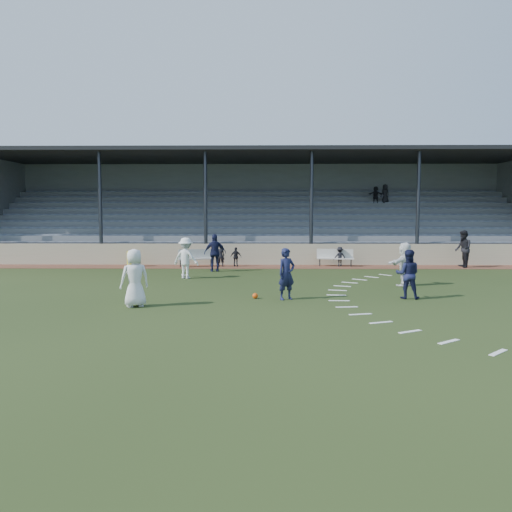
{
  "coord_description": "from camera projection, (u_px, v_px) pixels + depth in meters",
  "views": [
    {
      "loc": [
        0.28,
        -16.69,
        2.98
      ],
      "look_at": [
        0.0,
        2.5,
        1.3
      ],
      "focal_mm": 35.0,
      "sensor_mm": 36.0,
      "label": 1
    }
  ],
  "objects": [
    {
      "name": "retaining_wall",
      "position": [
        258.0,
        254.0,
        28.34
      ],
      "size": [
        34.0,
        0.18,
        1.2
      ],
      "primitive_type": "cube",
      "color": "#BAAE8F",
      "rests_on": "ground"
    },
    {
      "name": "player_white_wing",
      "position": [
        186.0,
        258.0,
        22.51
      ],
      "size": [
        1.35,
        1.03,
        1.85
      ],
      "primitive_type": "imported",
      "rotation": [
        0.0,
        0.0,
        2.82
      ],
      "color": "white",
      "rests_on": "ground"
    },
    {
      "name": "bench_right",
      "position": [
        335.0,
        256.0,
        27.51
      ],
      "size": [
        2.03,
        0.69,
        0.95
      ],
      "rotation": [
        0.0,
        0.0,
        -0.12
      ],
      "color": "beige",
      "rests_on": "cinder_track"
    },
    {
      "name": "player_white_back",
      "position": [
        404.0,
        264.0,
        20.27
      ],
      "size": [
        1.6,
        1.46,
        1.77
      ],
      "primitive_type": "imported",
      "rotation": [
        0.0,
        0.0,
        3.84
      ],
      "color": "white",
      "rests_on": "ground"
    },
    {
      "name": "bench_left",
      "position": [
        196.0,
        256.0,
        27.33
      ],
      "size": [
        2.02,
        1.12,
        0.95
      ],
      "rotation": [
        0.0,
        0.0,
        0.35
      ],
      "color": "beige",
      "rests_on": "cinder_track"
    },
    {
      "name": "player_navy_wing",
      "position": [
        215.0,
        253.0,
        25.15
      ],
      "size": [
        1.18,
        0.68,
        1.89
      ],
      "primitive_type": "imported",
      "rotation": [
        0.0,
        0.0,
        3.35
      ],
      "color": "#16193C",
      "rests_on": "ground"
    },
    {
      "name": "sub_right",
      "position": [
        340.0,
        257.0,
        27.4
      ],
      "size": [
        0.75,
        0.5,
        1.08
      ],
      "primitive_type": "imported",
      "rotation": [
        0.0,
        0.0,
        3.29
      ],
      "color": "black",
      "rests_on": "cinder_track"
    },
    {
      "name": "sub_left_far",
      "position": [
        236.0,
        257.0,
        27.35
      ],
      "size": [
        0.66,
        0.39,
        1.06
      ],
      "primitive_type": "imported",
      "rotation": [
        0.0,
        0.0,
        2.92
      ],
      "color": "black",
      "rests_on": "cinder_track"
    },
    {
      "name": "ground",
      "position": [
        255.0,
        301.0,
        16.89
      ],
      "size": [
        90.0,
        90.0,
        0.0
      ],
      "primitive_type": "plane",
      "color": "#253415",
      "rests_on": "ground"
    },
    {
      "name": "grandstand",
      "position": [
        259.0,
        224.0,
        32.9
      ],
      "size": [
        34.6,
        9.0,
        6.61
      ],
      "color": "slate",
      "rests_on": "ground"
    },
    {
      "name": "player_navy_mid",
      "position": [
        408.0,
        274.0,
        17.22
      ],
      "size": [
        0.96,
        0.83,
        1.7
      ],
      "primitive_type": "imported",
      "rotation": [
        0.0,
        0.0,
        2.9
      ],
      "color": "#16193C",
      "rests_on": "ground"
    },
    {
      "name": "player_navy_lead",
      "position": [
        287.0,
        274.0,
        17.02
      ],
      "size": [
        0.77,
        0.7,
        1.77
      ],
      "primitive_type": "imported",
      "rotation": [
        0.0,
        0.0,
        0.54
      ],
      "color": "#16193C",
      "rests_on": "ground"
    },
    {
      "name": "sub_left_near",
      "position": [
        221.0,
        255.0,
        27.3
      ],
      "size": [
        0.48,
        0.36,
        1.22
      ],
      "primitive_type": "imported",
      "rotation": [
        0.0,
        0.0,
        3.3
      ],
      "color": "black",
      "rests_on": "cinder_track"
    },
    {
      "name": "football",
      "position": [
        255.0,
        296.0,
        17.27
      ],
      "size": [
        0.19,
        0.19,
        0.19
      ],
      "primitive_type": "sphere",
      "color": "#DF4B0D",
      "rests_on": "ground"
    },
    {
      "name": "penalty_arc",
      "position": [
        377.0,
        301.0,
        16.83
      ],
      "size": [
        3.89,
        14.63,
        0.01
      ],
      "color": "white",
      "rests_on": "ground"
    },
    {
      "name": "player_white_lead",
      "position": [
        135.0,
        278.0,
        15.72
      ],
      "size": [
        1.07,
        0.94,
        1.84
      ],
      "primitive_type": "imported",
      "rotation": [
        0.0,
        0.0,
        3.64
      ],
      "color": "white",
      "rests_on": "ground"
    },
    {
      "name": "trash_bin",
      "position": [
        132.0,
        259.0,
        27.33
      ],
      "size": [
        0.52,
        0.52,
        0.84
      ],
      "primitive_type": "cylinder",
      "color": "yellow",
      "rests_on": "cinder_track"
    },
    {
      "name": "official",
      "position": [
        463.0,
        249.0,
        26.83
      ],
      "size": [
        0.83,
        1.03,
        2.01
      ],
      "primitive_type": "imported",
      "rotation": [
        0.0,
        0.0,
        4.63
      ],
      "color": "black",
      "rests_on": "cinder_track"
    },
    {
      "name": "cinder_track",
      "position": [
        258.0,
        267.0,
        27.35
      ],
      "size": [
        34.0,
        2.0,
        0.02
      ],
      "primitive_type": "cube",
      "color": "brown",
      "rests_on": "ground"
    }
  ]
}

